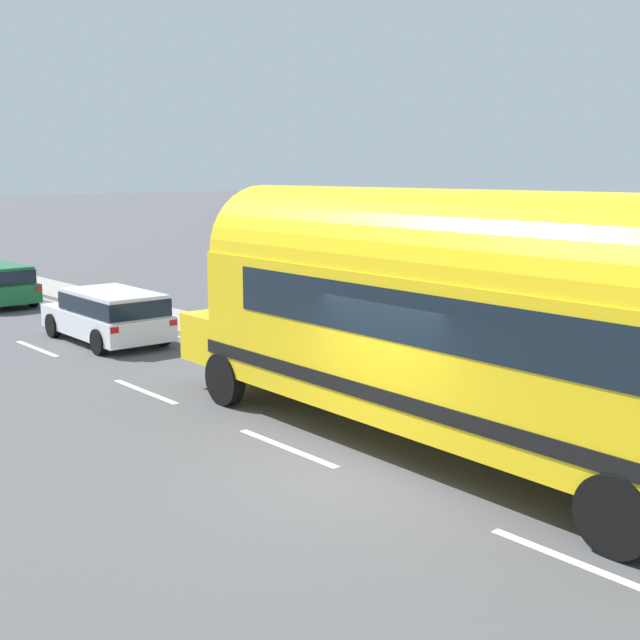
# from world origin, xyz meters

# --- Properties ---
(ground_plane) EXTENTS (300.00, 300.00, 0.00)m
(ground_plane) POSITION_xyz_m (0.00, 0.00, 0.00)
(ground_plane) COLOR #4C4C4F
(lane_markings) EXTENTS (3.65, 80.00, 0.01)m
(lane_markings) POSITION_xyz_m (2.48, 12.67, 0.00)
(lane_markings) COLOR silver
(lane_markings) RESTS_ON ground
(sidewalk_slab) EXTENTS (1.89, 90.00, 0.15)m
(sidewalk_slab) POSITION_xyz_m (4.46, 10.00, 0.07)
(sidewalk_slab) COLOR gray
(sidewalk_slab) RESTS_ON ground
(painted_bus) EXTENTS (2.84, 12.71, 4.12)m
(painted_bus) POSITION_xyz_m (1.73, -0.77, 2.30)
(painted_bus) COLOR yellow
(painted_bus) RESTS_ON ground
(car_lead) EXTENTS (2.02, 4.29, 1.37)m
(car_lead) POSITION_xyz_m (1.76, 11.04, 0.79)
(car_lead) COLOR white
(car_lead) RESTS_ON ground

